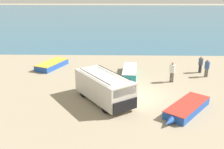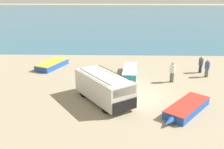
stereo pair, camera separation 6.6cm
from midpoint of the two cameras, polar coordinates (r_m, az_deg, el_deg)
ground_plane at (r=20.59m, az=5.85°, el=-4.46°), size 200.00×200.00×0.00m
sea_water at (r=71.32m, az=2.87°, el=12.48°), size 120.00×80.00×0.01m
parked_van at (r=19.00m, az=-1.65°, el=-2.77°), size 4.65×5.42×2.14m
fishing_rowboat_0 at (r=18.45m, az=15.92°, el=-7.09°), size 3.96×4.59×0.57m
fishing_rowboat_1 at (r=27.89m, az=-12.66°, el=2.17°), size 2.93×4.62×0.60m
fishing_rowboat_2 at (r=25.09m, az=4.02°, el=0.80°), size 1.59×4.88×0.67m
fisherman_0 at (r=25.66m, az=20.09°, el=1.63°), size 0.44×0.44×1.68m
fisherman_1 at (r=26.74m, az=18.86°, el=2.39°), size 0.43×0.43×1.64m
fisherman_2 at (r=23.41m, az=13.08°, el=0.91°), size 0.48×0.48×1.82m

